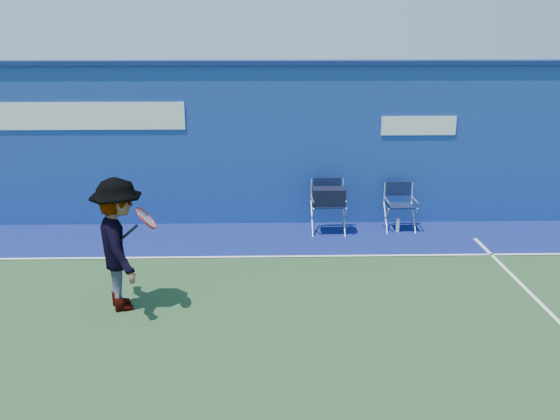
{
  "coord_description": "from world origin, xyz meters",
  "views": [
    {
      "loc": [
        0.74,
        -5.97,
        3.6
      ],
      "look_at": [
        0.95,
        2.6,
        1.0
      ],
      "focal_mm": 38.0,
      "sensor_mm": 36.0,
      "label": 1
    }
  ],
  "objects_px": {
    "directors_chair_left": "(328,211)",
    "water_bottle": "(398,225)",
    "directors_chair_right": "(400,216)",
    "tennis_player": "(120,245)"
  },
  "relations": [
    {
      "from": "directors_chair_right",
      "to": "water_bottle",
      "type": "distance_m",
      "value": 0.2
    },
    {
      "from": "directors_chair_left",
      "to": "water_bottle",
      "type": "bearing_deg",
      "value": -0.25
    },
    {
      "from": "directors_chair_left",
      "to": "water_bottle",
      "type": "xyz_separation_m",
      "value": [
        1.31,
        -0.01,
        -0.28
      ]
    },
    {
      "from": "directors_chair_left",
      "to": "tennis_player",
      "type": "height_order",
      "value": "tennis_player"
    },
    {
      "from": "directors_chair_right",
      "to": "tennis_player",
      "type": "xyz_separation_m",
      "value": [
        -4.44,
        -3.15,
        0.62
      ]
    },
    {
      "from": "directors_chair_right",
      "to": "water_bottle",
      "type": "xyz_separation_m",
      "value": [
        -0.05,
        -0.13,
        -0.14
      ]
    },
    {
      "from": "water_bottle",
      "to": "directors_chair_right",
      "type": "bearing_deg",
      "value": 68.19
    },
    {
      "from": "tennis_player",
      "to": "directors_chair_left",
      "type": "bearing_deg",
      "value": 44.43
    },
    {
      "from": "directors_chair_right",
      "to": "tennis_player",
      "type": "bearing_deg",
      "value": -144.66
    },
    {
      "from": "directors_chair_right",
      "to": "tennis_player",
      "type": "distance_m",
      "value": 5.48
    }
  ]
}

